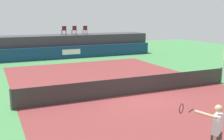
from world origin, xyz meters
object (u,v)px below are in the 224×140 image
at_px(spectator_chair_center, 85,30).
at_px(net_post_near, 11,99).
at_px(tennis_player, 216,132).
at_px(spectator_chair_left, 74,30).
at_px(spectator_chair_far_left, 64,30).
at_px(net_post_far, 221,75).
at_px(tennis_ball, 74,93).

height_order(spectator_chair_center, net_post_near, spectator_chair_center).
height_order(net_post_near, tennis_player, tennis_player).
relative_size(spectator_chair_left, net_post_near, 0.89).
xyz_separation_m(spectator_chair_far_left, net_post_far, (6.06, -15.10, -2.19)).
bearing_deg(net_post_far, net_post_near, 180.00).
bearing_deg(spectator_chair_left, spectator_chair_center, -9.23).
height_order(spectator_chair_far_left, tennis_ball, spectator_chair_far_left).
bearing_deg(tennis_ball, net_post_near, -157.07).
relative_size(spectator_chair_far_left, net_post_far, 0.89).
height_order(spectator_chair_far_left, spectator_chair_left, same).
distance_m(spectator_chair_left, net_post_far, 16.15).
height_order(spectator_chair_far_left, tennis_player, spectator_chair_far_left).
relative_size(spectator_chair_left, spectator_chair_center, 1.00).
distance_m(net_post_near, net_post_far, 12.40).
height_order(net_post_far, tennis_player, tennis_player).
xyz_separation_m(spectator_chair_left, spectator_chair_center, (1.09, -0.18, 0.00)).
height_order(tennis_player, tennis_ball, tennis_player).
bearing_deg(net_post_far, tennis_ball, 171.35).
xyz_separation_m(net_post_near, tennis_player, (4.94, -7.19, 0.46)).
bearing_deg(spectator_chair_center, tennis_ball, -111.04).
height_order(spectator_chair_center, net_post_far, spectator_chair_center).
bearing_deg(net_post_far, spectator_chair_left, 108.09).
xyz_separation_m(spectator_chair_left, net_post_far, (4.97, -15.21, -2.19)).
xyz_separation_m(spectator_chair_far_left, spectator_chair_left, (1.09, 0.11, 0.00)).
bearing_deg(spectator_chair_far_left, tennis_player, -93.59).
xyz_separation_m(spectator_chair_center, net_post_near, (-8.53, -15.03, -2.19)).
height_order(spectator_chair_far_left, net_post_near, spectator_chair_far_left).
bearing_deg(tennis_ball, net_post_far, -8.65).
bearing_deg(tennis_ball, spectator_chair_far_left, 77.40).
bearing_deg(spectator_chair_left, spectator_chair_far_left, -174.43).
distance_m(spectator_chair_left, tennis_player, 22.60).
distance_m(net_post_far, tennis_player, 10.37).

